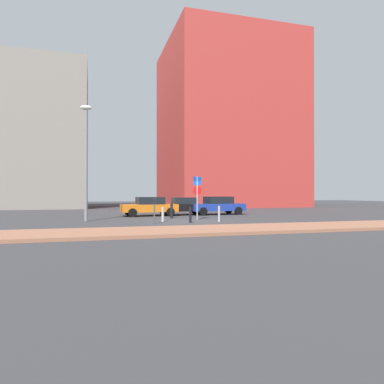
{
  "coord_description": "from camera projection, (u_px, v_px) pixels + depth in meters",
  "views": [
    {
      "loc": [
        -5.88,
        -20.95,
        1.68
      ],
      "look_at": [
        0.78,
        2.09,
        1.82
      ],
      "focal_mm": 32.8,
      "sensor_mm": 36.0,
      "label": 1
    }
  ],
  "objects": [
    {
      "name": "parked_car_orange",
      "position": [
        149.0,
        206.0,
        26.86
      ],
      "size": [
        4.3,
        2.2,
        1.46
      ],
      "color": "orange",
      "rests_on": "ground"
    },
    {
      "name": "traffic_bollard_far",
      "position": [
        190.0,
        215.0,
        20.51
      ],
      "size": [
        0.14,
        0.14,
        0.91
      ],
      "primitive_type": "cylinder",
      "color": "black",
      "rests_on": "ground"
    },
    {
      "name": "building_colorful_midrise",
      "position": [
        226.0,
        126.0,
        50.31
      ],
      "size": [
        16.96,
        17.48,
        22.89
      ],
      "primitive_type": "cube",
      "color": "#BF3833",
      "rests_on": "ground"
    },
    {
      "name": "traffic_bollard_near",
      "position": [
        163.0,
        214.0,
        21.21
      ],
      "size": [
        0.16,
        0.16,
        0.89
      ],
      "primitive_type": "cylinder",
      "color": "#B7B7BC",
      "rests_on": "ground"
    },
    {
      "name": "parked_car_black",
      "position": [
        183.0,
        206.0,
        28.13
      ],
      "size": [
        4.12,
        2.08,
        1.41
      ],
      "color": "black",
      "rests_on": "ground"
    },
    {
      "name": "ground_plane",
      "position": [
        189.0,
        221.0,
        21.75
      ],
      "size": [
        120.0,
        120.0,
        0.0
      ],
      "primitive_type": "plane",
      "color": "#38383A"
    },
    {
      "name": "building_under_construction",
      "position": [
        41.0,
        137.0,
        42.45
      ],
      "size": [
        10.84,
        10.91,
        17.15
      ],
      "primitive_type": "cube",
      "color": "gray",
      "rests_on": "ground"
    },
    {
      "name": "sidewalk_brick",
      "position": [
        225.0,
        229.0,
        15.97
      ],
      "size": [
        40.0,
        3.57,
        0.14
      ],
      "primitive_type": "cube",
      "color": "#9E664C",
      "rests_on": "ground"
    },
    {
      "name": "street_lamp",
      "position": [
        86.0,
        153.0,
        21.68
      ],
      "size": [
        0.7,
        0.36,
        7.19
      ],
      "color": "gray",
      "rests_on": "ground"
    },
    {
      "name": "parking_meter",
      "position": [
        154.0,
        207.0,
        19.79
      ],
      "size": [
        0.18,
        0.14,
        1.46
      ],
      "color": "#4C4C51",
      "rests_on": "ground"
    },
    {
      "name": "traffic_bollard_mid",
      "position": [
        172.0,
        211.0,
        24.19
      ],
      "size": [
        0.18,
        0.18,
        1.02
      ],
      "primitive_type": "cylinder",
      "color": "black",
      "rests_on": "ground"
    },
    {
      "name": "parking_sign_post",
      "position": [
        197.0,
        192.0,
        22.85
      ],
      "size": [
        0.6,
        0.1,
        2.84
      ],
      "color": "gray",
      "rests_on": "ground"
    },
    {
      "name": "traffic_bollard_edge",
      "position": [
        219.0,
        214.0,
        21.16
      ],
      "size": [
        0.13,
        0.13,
        0.96
      ],
      "primitive_type": "cylinder",
      "color": "#B7B7BC",
      "rests_on": "ground"
    },
    {
      "name": "parked_car_blue",
      "position": [
        217.0,
        205.0,
        28.75
      ],
      "size": [
        4.62,
        2.28,
        1.48
      ],
      "color": "#1E389E",
      "rests_on": "ground"
    }
  ]
}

